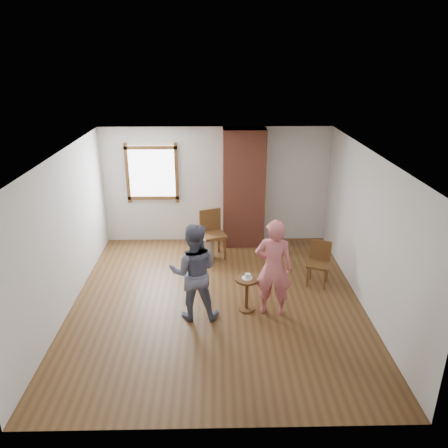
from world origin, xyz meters
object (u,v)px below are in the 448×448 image
Objects in this scene: dining_chair_right at (319,261)px; person_pink at (273,268)px; stoneware_crock at (204,248)px; side_table at (247,289)px; man at (194,272)px; dining_chair_left at (212,231)px.

person_pink is (-0.99, -0.99, 0.37)m from dining_chair_right.
side_table is at bearing -69.03° from stoneware_crock.
man is (-0.86, -0.18, 0.41)m from side_table.
dining_chair_left reaches higher than dining_chair_right.
person_pink reaches higher than dining_chair_left.
stoneware_crock is at bearing 110.97° from side_table.
person_pink is (1.17, -2.06, 0.58)m from stoneware_crock.
dining_chair_left is 2.33m from man.
dining_chair_left is at bearing 169.96° from dining_chair_right.
man is (-0.11, -2.14, 0.56)m from stoneware_crock.
side_table is 0.36× the size of person_pink.
dining_chair_left is 2.21m from side_table.
dining_chair_right is 2.53m from man.
dining_chair_left is 1.69× the size of side_table.
man is at bearing -93.00° from stoneware_crock.
dining_chair_right is (2.00, -1.24, -0.10)m from dining_chair_left.
dining_chair_right is 1.67m from side_table.
person_pink reaches higher than side_table.
man is at bearing -115.95° from dining_chair_left.
stoneware_crock is at bearing -153.12° from dining_chair_left.
person_pink is (0.41, -0.10, 0.43)m from side_table.
man reaches higher than dining_chair_left.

